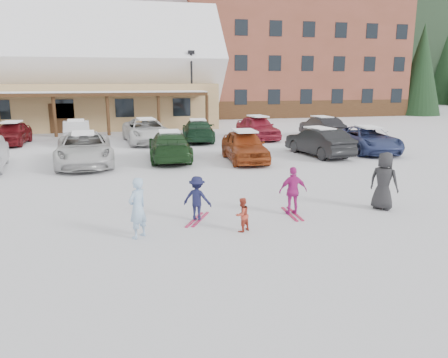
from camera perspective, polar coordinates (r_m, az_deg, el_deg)
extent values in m
plane|color=white|center=(12.56, -0.30, -5.52)|extent=(160.00, 160.00, 0.00)
cube|color=black|center=(97.81, -12.28, 21.51)|extent=(300.00, 70.00, 38.00)
cube|color=tan|center=(40.18, -22.48, 8.88)|extent=(28.00, 10.00, 3.60)
cube|color=#422814|center=(34.03, -24.27, 10.02)|extent=(25.20, 2.60, 0.25)
cube|color=white|center=(40.15, -22.96, 14.19)|extent=(29.12, 9.69, 9.69)
cube|color=brown|center=(53.04, 7.74, 15.02)|extent=(24.00, 14.00, 12.00)
cube|color=brown|center=(49.72, -9.76, 13.37)|extent=(7.00, 12.60, 9.00)
cube|color=#422814|center=(46.65, 10.60, 8.95)|extent=(24.00, 0.10, 1.80)
cylinder|color=black|center=(35.48, -4.22, 11.25)|extent=(0.16, 0.16, 5.90)
cube|color=black|center=(35.53, -4.31, 16.21)|extent=(0.50, 0.25, 0.25)
cylinder|color=black|center=(54.58, 23.92, 8.37)|extent=(0.60, 0.60, 1.32)
cone|color=black|center=(54.52, 24.47, 14.24)|extent=(4.84, 4.84, 9.90)
cylinder|color=black|center=(56.39, -4.33, 9.42)|extent=(0.60, 0.60, 1.08)
cone|color=black|center=(56.29, -4.42, 14.09)|extent=(3.96, 3.96, 8.10)
cylinder|color=black|center=(68.36, 19.59, 9.46)|extent=(0.60, 0.60, 1.38)
cone|color=black|center=(68.33, 19.98, 14.36)|extent=(5.06, 5.06, 10.35)
imported|color=#9DC1E5|center=(11.28, -11.22, -3.73)|extent=(0.67, 0.67, 1.58)
imported|color=#B03B29|center=(11.61, 2.36, -4.68)|extent=(0.57, 0.54, 0.93)
imported|color=#14173A|center=(12.50, -3.53, -2.54)|extent=(0.96, 0.82, 1.29)
cube|color=#AA1843|center=(12.68, -3.49, -5.29)|extent=(0.84, 1.33, 0.03)
imported|color=#B72281|center=(13.13, 9.01, -1.55)|extent=(0.87, 0.40, 1.45)
cube|color=#AA1843|center=(13.33, 8.90, -4.51)|extent=(0.27, 1.41, 0.03)
imported|color=#242325|center=(14.35, 20.16, -0.24)|extent=(0.99, 1.05, 1.80)
imported|color=silver|center=(21.59, -17.79, 3.77)|extent=(2.92, 5.67, 1.53)
imported|color=#1A391A|center=(21.99, -7.10, 4.33)|extent=(2.27, 5.07, 1.44)
imported|color=#983E19|center=(21.58, 2.69, 4.35)|extent=(1.98, 4.51, 1.51)
imported|color=black|center=(23.63, 12.29, 4.77)|extent=(2.25, 4.65, 1.47)
imported|color=navy|center=(25.53, 18.27, 4.92)|extent=(2.90, 5.28, 1.40)
imported|color=maroon|center=(30.04, -25.91, 5.40)|extent=(1.81, 4.20, 1.41)
imported|color=silver|center=(29.31, -18.69, 5.88)|extent=(1.92, 4.47, 1.43)
imported|color=silver|center=(28.22, -10.10, 6.22)|extent=(3.09, 5.75, 1.53)
imported|color=#173722|center=(28.57, -3.41, 6.34)|extent=(2.49, 5.02, 1.40)
imported|color=#A12338|center=(29.67, 4.42, 6.72)|extent=(2.24, 4.71, 1.55)
imported|color=black|center=(31.25, 12.63, 6.65)|extent=(1.62, 4.38, 1.43)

